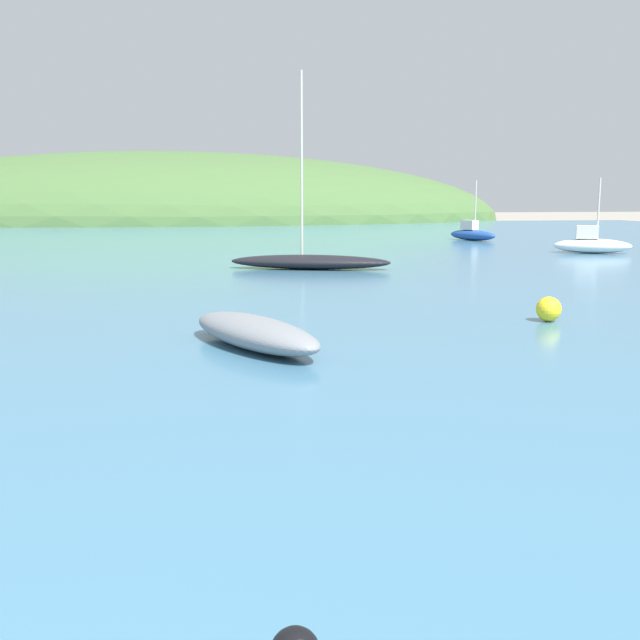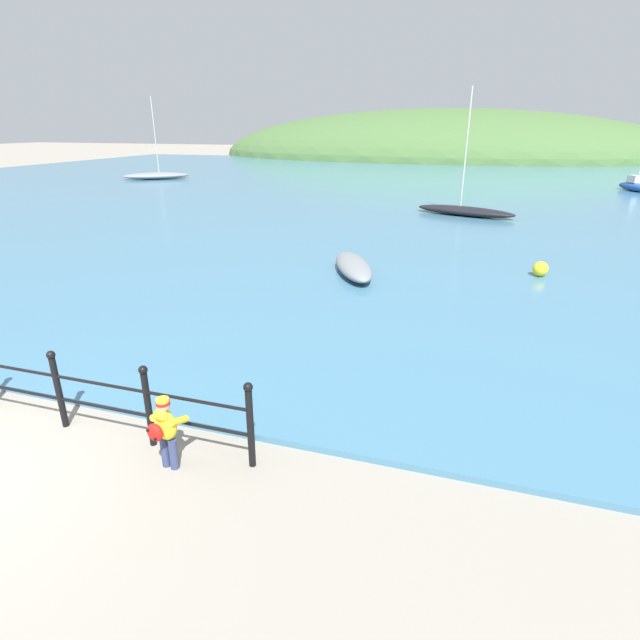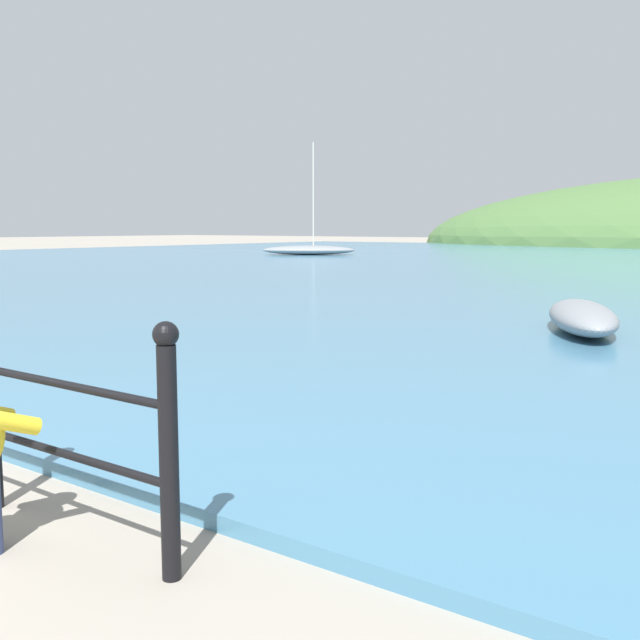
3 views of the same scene
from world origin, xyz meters
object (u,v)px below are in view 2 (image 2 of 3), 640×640
(boat_nearest_quay, at_px, (353,266))
(boat_far_left, at_px, (635,186))
(boat_red_dinghy, at_px, (465,210))
(boat_mid_harbor, at_px, (156,175))
(child_in_coat, at_px, (165,427))
(mooring_buoy, at_px, (540,269))

(boat_nearest_quay, distance_m, boat_far_left, 27.26)
(boat_red_dinghy, bearing_deg, boat_mid_harbor, 157.12)
(boat_nearest_quay, height_order, boat_red_dinghy, boat_red_dinghy)
(child_in_coat, relative_size, boat_nearest_quay, 0.32)
(boat_mid_harbor, relative_size, mooring_buoy, 14.11)
(child_in_coat, height_order, boat_nearest_quay, child_in_coat)
(child_in_coat, bearing_deg, boat_nearest_quay, 89.09)
(boat_mid_harbor, bearing_deg, child_in_coat, -55.10)
(boat_nearest_quay, distance_m, boat_red_dinghy, 11.53)
(boat_red_dinghy, height_order, mooring_buoy, boat_red_dinghy)
(child_in_coat, height_order, boat_mid_harbor, boat_mid_harbor)
(child_in_coat, height_order, boat_far_left, boat_far_left)
(boat_far_left, bearing_deg, boat_red_dinghy, -127.74)
(boat_red_dinghy, xyz_separation_m, mooring_buoy, (2.51, -9.87, -0.03))
(boat_red_dinghy, bearing_deg, boat_far_left, 52.26)
(boat_red_dinghy, distance_m, boat_mid_harbor, 26.01)
(boat_mid_harbor, xyz_separation_m, mooring_buoy, (26.47, -19.98, -0.06))
(mooring_buoy, bearing_deg, boat_far_left, 71.78)
(boat_far_left, relative_size, mooring_buoy, 7.10)
(mooring_buoy, bearing_deg, boat_nearest_quay, -164.97)
(boat_nearest_quay, bearing_deg, boat_red_dinghy, 76.97)
(boat_red_dinghy, bearing_deg, mooring_buoy, -75.74)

